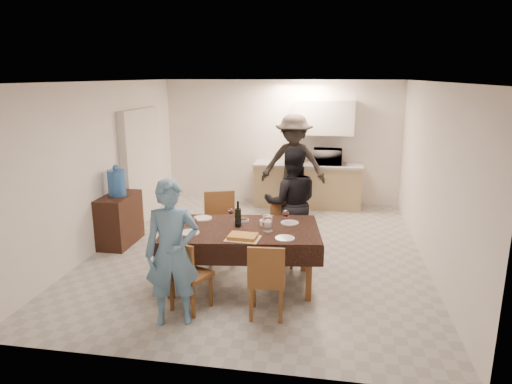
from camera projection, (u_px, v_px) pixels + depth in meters
floor at (258, 251)px, 7.20m from camera, size 5.00×6.00×0.02m
ceiling at (259, 81)px, 6.55m from camera, size 5.00×6.00×0.02m
wall_back at (281, 142)px, 9.74m from camera, size 5.00×0.02×2.60m
wall_front at (203, 238)px, 4.01m from camera, size 5.00×0.02×2.60m
wall_left at (104, 165)px, 7.28m from camera, size 0.02×6.00×2.60m
wall_right at (432, 176)px, 6.47m from camera, size 0.02×6.00×2.60m
stub_partition at (141, 166)px, 8.48m from camera, size 0.15×1.40×2.10m
kitchen_base_cabinet at (307, 186)px, 9.55m from camera, size 2.20×0.60×0.86m
kitchen_worktop at (308, 165)px, 9.44m from camera, size 2.24×0.64×0.05m
upper_cabinet at (324, 118)px, 9.29m from camera, size 1.20×0.34×0.70m
dining_table at (241, 231)px, 5.88m from camera, size 2.13×1.43×0.78m
chair_near_left at (188, 269)px, 5.21m from camera, size 0.52×0.54×0.48m
chair_near_right at (266, 274)px, 5.06m from camera, size 0.44×0.44×0.48m
chair_far_left at (220, 222)px, 6.61m from camera, size 0.59×0.60×0.54m
chair_far_right at (281, 230)px, 6.49m from camera, size 0.42×0.42×0.49m
console at (120, 220)px, 7.41m from camera, size 0.44×0.88×0.82m
water_jug at (117, 183)px, 7.26m from camera, size 0.28×0.28×0.42m
wine_bottle at (238, 214)px, 5.89m from camera, size 0.08×0.08×0.34m
water_pitcher at (267, 223)px, 5.74m from camera, size 0.13×0.13×0.20m
savoury_tart at (243, 237)px, 5.49m from camera, size 0.42×0.33×0.05m
salad_bowl at (266, 223)px, 5.99m from camera, size 0.17×0.17×0.07m
mushroom_dish at (242, 220)px, 6.14m from camera, size 0.18×0.18×0.03m
wine_glass_a at (194, 225)px, 5.70m from camera, size 0.08×0.08×0.19m
wine_glass_b at (286, 217)px, 6.00m from camera, size 0.09×0.09×0.20m
wine_glass_c at (231, 214)px, 6.17m from camera, size 0.08×0.08×0.17m
plate_near_left at (189, 233)px, 5.68m from camera, size 0.26×0.26×0.01m
plate_near_right at (285, 238)px, 5.49m from camera, size 0.24×0.24×0.01m
plate_far_left at (203, 218)px, 6.25m from camera, size 0.26×0.26×0.02m
plate_far_right at (290, 223)px, 6.06m from camera, size 0.24×0.24×0.01m
microwave at (328, 157)px, 9.33m from camera, size 0.58×0.39×0.32m
person_near at (172, 253)px, 4.95m from camera, size 0.68×0.55×1.63m
person_far at (291, 203)px, 6.77m from camera, size 0.91×0.76×1.69m
person_kitchen at (293, 164)px, 9.03m from camera, size 1.27×0.73×1.96m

